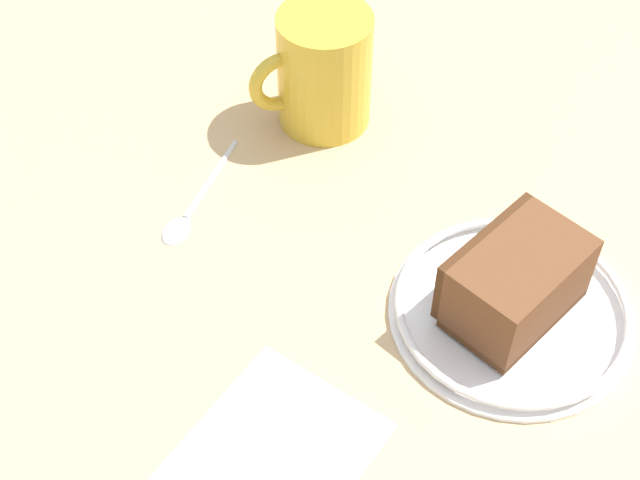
{
  "coord_description": "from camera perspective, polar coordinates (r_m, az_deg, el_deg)",
  "views": [
    {
      "loc": [
        -33.04,
        29.38,
        54.28
      ],
      "look_at": [
        3.8,
        5.49,
        3.0
      ],
      "focal_mm": 53.39,
      "sensor_mm": 36.0,
      "label": 1
    }
  ],
  "objects": [
    {
      "name": "ground_plane",
      "position": [
        0.71,
        5.4,
        -2.34
      ],
      "size": [
        135.15,
        135.15,
        2.45
      ],
      "primitive_type": "cube",
      "color": "tan"
    },
    {
      "name": "small_plate",
      "position": [
        0.68,
        11.42,
        -4.15
      ],
      "size": [
        17.26,
        17.26,
        1.32
      ],
      "color": "white",
      "rests_on": "ground_plane"
    },
    {
      "name": "cake_slice",
      "position": [
        0.66,
        11.63,
        -2.46
      ],
      "size": [
        8.27,
        10.64,
        5.81
      ],
      "color": "#472814",
      "rests_on": "small_plate"
    },
    {
      "name": "tea_mug",
      "position": [
        0.78,
        0.13,
        10.17
      ],
      "size": [
        7.68,
        10.44,
        10.05
      ],
      "color": "gold",
      "rests_on": "ground_plane"
    },
    {
      "name": "teaspoon",
      "position": [
        0.74,
        -7.96,
        1.74
      ],
      "size": [
        7.9,
        10.56,
        0.8
      ],
      "color": "silver",
      "rests_on": "ground_plane"
    },
    {
      "name": "folded_napkin",
      "position": [
        0.61,
        -2.75,
        -12.65
      ],
      "size": [
        14.5,
        15.39,
        0.6
      ],
      "primitive_type": "cube",
      "rotation": [
        0.0,
        0.0,
        0.38
      ],
      "color": "beige",
      "rests_on": "ground_plane"
    }
  ]
}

